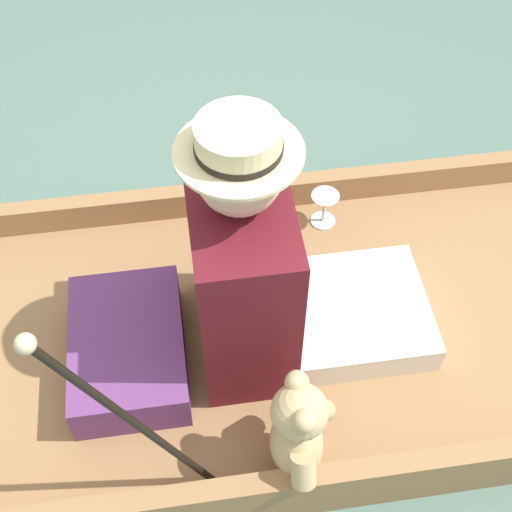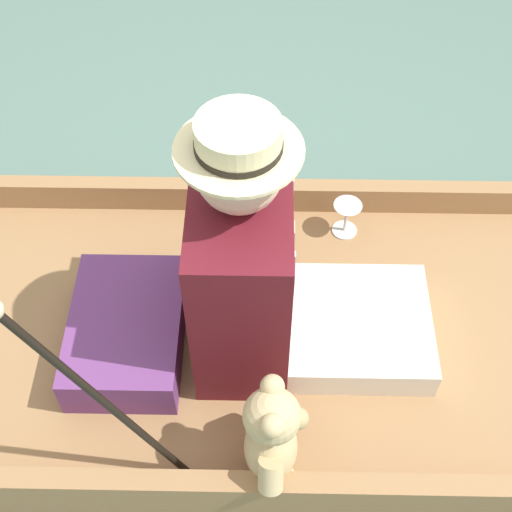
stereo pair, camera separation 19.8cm
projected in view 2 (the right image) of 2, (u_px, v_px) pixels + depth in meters
ground_plane at (251, 346)px, 2.40m from camera, size 16.00×16.00×0.00m
punt_boat at (251, 336)px, 2.35m from camera, size 1.15×2.63×0.22m
seat_cushion at (127, 331)px, 2.22m from camera, size 0.49×0.34×0.15m
seated_person at (264, 274)px, 2.04m from camera, size 0.47×0.75×0.90m
teddy_bear at (272, 437)px, 1.88m from camera, size 0.29×0.17×0.41m
wine_glass at (347, 212)px, 2.50m from camera, size 0.10×0.10×0.14m
walking_cane at (89, 389)px, 1.65m from camera, size 0.04×0.35×0.83m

